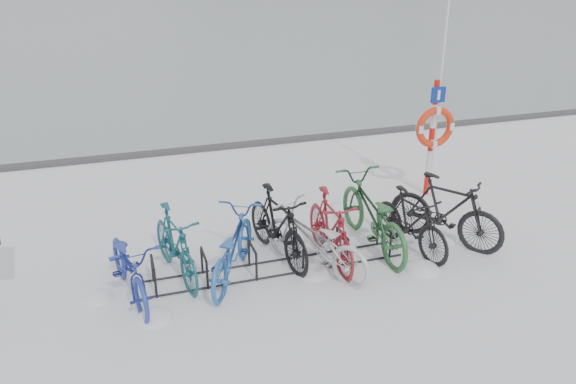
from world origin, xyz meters
TOP-DOWN VIEW (x-y plane):
  - ground at (0.00, 0.00)m, footprint 900.00×900.00m
  - quay_edge at (0.00, 5.90)m, footprint 400.00×0.25m
  - bike_rack at (0.00, 0.00)m, footprint 4.00×0.48m
  - lifebuoy_station at (3.69, 1.80)m, footprint 0.80×0.23m
  - bike_0 at (-2.12, -0.05)m, footprint 0.98×1.96m
  - bike_1 at (-1.44, 0.29)m, footprint 0.85×1.86m
  - bike_2 at (-0.66, 0.02)m, footprint 1.52×2.01m
  - bike_3 at (0.14, 0.37)m, footprint 0.88×1.98m
  - bike_4 at (0.55, -0.20)m, footprint 1.57×2.06m
  - bike_5 at (0.89, 0.04)m, footprint 0.56×1.88m
  - bike_6 at (1.69, 0.25)m, footprint 0.80×2.27m
  - bike_7 at (2.23, -0.05)m, footprint 0.84×1.77m
  - bike_8 at (2.89, 0.01)m, footprint 1.58×1.94m
  - snow_drifts at (0.40, -0.19)m, footprint 5.99×1.58m

SIDE VIEW (x-z plane):
  - ground at x=0.00m, z-range 0.00..0.00m
  - snow_drifts at x=0.40m, z-range -0.09..0.09m
  - quay_edge at x=0.00m, z-range 0.00..0.10m
  - bike_rack at x=0.00m, z-range -0.05..0.41m
  - bike_0 at x=-2.12m, z-range 0.00..0.98m
  - bike_2 at x=-0.66m, z-range 0.00..1.01m
  - bike_7 at x=2.23m, z-range 0.00..1.03m
  - bike_4 at x=0.55m, z-range 0.00..1.04m
  - bike_1 at x=-1.44m, z-range 0.00..1.08m
  - bike_5 at x=0.89m, z-range 0.00..1.12m
  - bike_3 at x=0.14m, z-range 0.00..1.15m
  - bike_8 at x=2.89m, z-range 0.00..1.18m
  - bike_6 at x=1.69m, z-range 0.00..1.19m
  - lifebuoy_station at x=3.69m, z-range -0.68..3.46m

